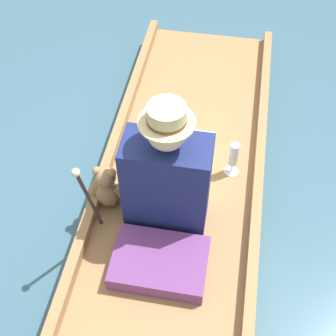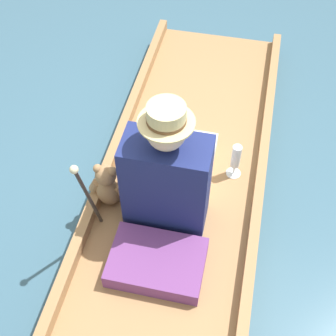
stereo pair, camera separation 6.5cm
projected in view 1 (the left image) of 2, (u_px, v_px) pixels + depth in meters
ground_plane at (179, 199)px, 3.10m from camera, size 16.00×16.00×0.00m
punt_boat at (179, 192)px, 3.04m from camera, size 1.04×3.35×0.23m
seat_cushion at (160, 263)px, 2.58m from camera, size 0.52×0.36×0.11m
seated_person at (169, 173)px, 2.65m from camera, size 0.47×0.79×0.90m
teddy_bear at (107, 188)px, 2.78m from camera, size 0.24×0.14×0.34m
wine_glass at (234, 156)px, 2.95m from camera, size 0.10×0.10×0.26m
walking_cane at (87, 195)px, 2.42m from camera, size 0.04×0.20×0.71m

